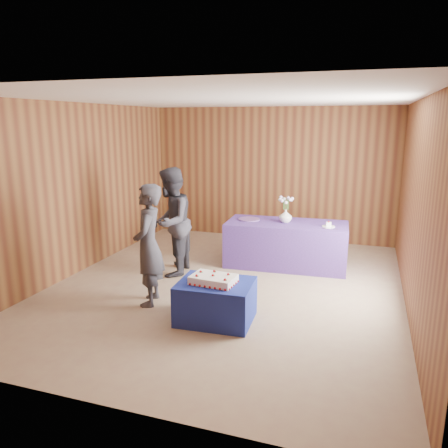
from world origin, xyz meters
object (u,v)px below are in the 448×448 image
at_px(cake_table, 216,301).
at_px(vase, 286,216).
at_px(serving_table, 286,244).
at_px(sheet_cake, 213,279).
at_px(guest_left, 148,245).
at_px(guest_right, 171,222).

distance_m(cake_table, vase, 2.51).
height_order(serving_table, vase, vase).
xyz_separation_m(sheet_cake, vase, (0.41, 2.43, 0.31)).
relative_size(cake_table, guest_left, 0.55).
xyz_separation_m(serving_table, guest_right, (-1.67, -0.99, 0.48)).
xyz_separation_m(guest_left, guest_right, (-0.22, 1.16, 0.05)).
height_order(vase, guest_right, guest_right).
bearing_deg(vase, serving_table, -27.59).
xyz_separation_m(cake_table, sheet_cake, (-0.02, -0.04, 0.30)).
distance_m(sheet_cake, guest_left, 1.07).
relative_size(cake_table, vase, 4.07).
relative_size(sheet_cake, vase, 2.61).
bearing_deg(guest_right, sheet_cake, 32.56).
height_order(cake_table, guest_right, guest_right).
distance_m(sheet_cake, vase, 2.49).
distance_m(cake_table, guest_right, 1.96).
distance_m(serving_table, sheet_cake, 2.47).
bearing_deg(sheet_cake, guest_left, 169.91).
height_order(cake_table, vase, vase).
relative_size(guest_left, guest_right, 0.95).
height_order(cake_table, sheet_cake, sheet_cake).
bearing_deg(vase, cake_table, -99.44).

